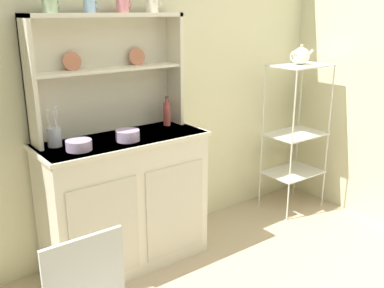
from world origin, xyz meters
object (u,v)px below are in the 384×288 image
at_px(hutch_cabinet, 125,201).
at_px(hutch_shelf_unit, 106,65).
at_px(bowl_mixing_large, 79,145).
at_px(bakers_rack, 296,124).
at_px(porcelain_teapot, 301,56).
at_px(utensil_jar, 54,136).
at_px(cup_sage_0, 50,5).
at_px(jam_bottle, 167,113).

relative_size(hutch_cabinet, hutch_shelf_unit, 1.07).
height_order(hutch_shelf_unit, bowl_mixing_large, hutch_shelf_unit).
relative_size(bakers_rack, porcelain_teapot, 5.42).
relative_size(hutch_cabinet, bowl_mixing_large, 7.26).
xyz_separation_m(hutch_cabinet, utensil_jar, (-0.39, 0.08, 0.48)).
distance_m(bakers_rack, cup_sage_0, 2.08).
xyz_separation_m(hutch_shelf_unit, porcelain_teapot, (1.53, -0.24, -0.02)).
relative_size(hutch_cabinet, bakers_rack, 0.87).
relative_size(hutch_shelf_unit, utensil_jar, 4.23).
relative_size(hutch_cabinet, utensil_jar, 4.53).
distance_m(hutch_cabinet, utensil_jar, 0.62).
bearing_deg(bakers_rack, jam_bottle, 171.95).
xyz_separation_m(cup_sage_0, bowl_mixing_large, (0.02, -0.20, -0.74)).
height_order(bakers_rack, jam_bottle, bakers_rack).
distance_m(hutch_cabinet, bowl_mixing_large, 0.55).
height_order(hutch_cabinet, jam_bottle, jam_bottle).
relative_size(hutch_shelf_unit, bowl_mixing_large, 6.78).
xyz_separation_m(bowl_mixing_large, jam_bottle, (0.70, 0.16, 0.05)).
height_order(hutch_shelf_unit, bakers_rack, hutch_shelf_unit).
bearing_deg(bakers_rack, hutch_cabinet, 177.18).
height_order(bowl_mixing_large, porcelain_teapot, porcelain_teapot).
distance_m(hutch_shelf_unit, cup_sage_0, 0.48).
bearing_deg(hutch_cabinet, porcelain_teapot, -2.82).
bearing_deg(cup_sage_0, bakers_rack, -6.07).
bearing_deg(utensil_jar, jam_bottle, 0.65).
xyz_separation_m(hutch_cabinet, hutch_shelf_unit, (-0.00, 0.16, 0.84)).
bearing_deg(hutch_shelf_unit, cup_sage_0, -172.72).
distance_m(hutch_cabinet, bakers_rack, 1.56).
relative_size(hutch_cabinet, jam_bottle, 5.28).
distance_m(hutch_shelf_unit, porcelain_teapot, 1.55).
bearing_deg(utensil_jar, bowl_mixing_large, -61.57).
height_order(hutch_shelf_unit, utensil_jar, hutch_shelf_unit).
distance_m(cup_sage_0, porcelain_teapot, 1.91).
bearing_deg(bakers_rack, bowl_mixing_large, 179.93).
relative_size(utensil_jar, porcelain_teapot, 1.04).
xyz_separation_m(bakers_rack, cup_sage_0, (-1.86, 0.20, 0.91)).
relative_size(hutch_shelf_unit, jam_bottle, 4.92).
bearing_deg(cup_sage_0, jam_bottle, -2.87).
relative_size(bakers_rack, cup_sage_0, 12.55).
bearing_deg(hutch_shelf_unit, jam_bottle, -11.35).
bearing_deg(cup_sage_0, bowl_mixing_large, -83.58).
xyz_separation_m(utensil_jar, porcelain_teapot, (1.92, -0.15, 0.35)).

